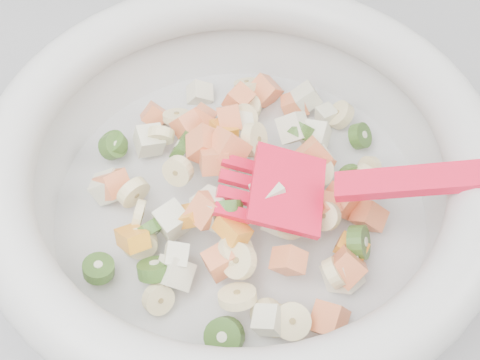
{
  "coord_description": "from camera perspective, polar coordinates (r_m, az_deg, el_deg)",
  "views": [
    {
      "loc": [
        -0.1,
        1.14,
        1.33
      ],
      "look_at": [
        -0.08,
        1.42,
        0.95
      ],
      "focal_mm": 45.0,
      "sensor_mm": 36.0,
      "label": 1
    }
  ],
  "objects": [
    {
      "name": "counter",
      "position": [
        0.93,
        5.08,
        -16.42
      ],
      "size": [
        2.0,
        0.6,
        0.9
      ],
      "primitive_type": "cube",
      "color": "gray",
      "rests_on": "ground"
    },
    {
      "name": "mixing_bowl",
      "position": [
        0.46,
        0.07,
        0.79
      ],
      "size": [
        0.46,
        0.39,
        0.14
      ],
      "color": "silver",
      "rests_on": "counter"
    }
  ]
}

